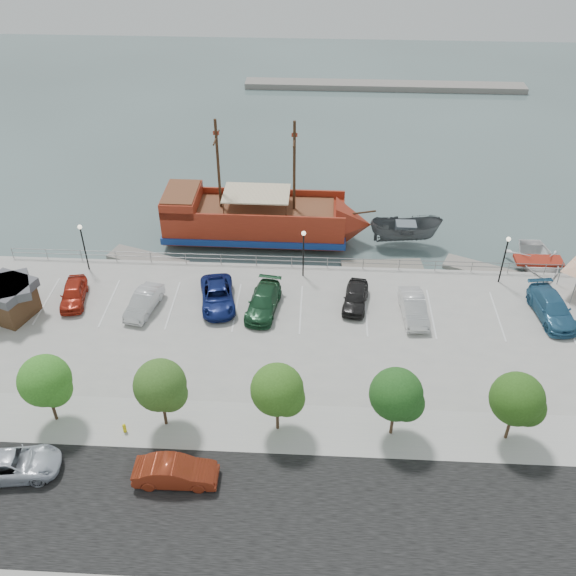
{
  "coord_description": "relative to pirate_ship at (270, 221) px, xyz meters",
  "views": [
    {
      "loc": [
        1.09,
        -36.78,
        30.76
      ],
      "look_at": [
        -1.0,
        2.0,
        2.0
      ],
      "focal_mm": 40.0,
      "sensor_mm": 36.0,
      "label": 1
    }
  ],
  "objects": [
    {
      "name": "ground",
      "position": [
        3.25,
        -13.52,
        -2.02
      ],
      "size": [
        160.0,
        160.0,
        0.0
      ],
      "primitive_type": "plane",
      "color": "#435453"
    },
    {
      "name": "parked_car_c",
      "position": [
        -3.23,
        -11.19,
        -0.26
      ],
      "size": [
        3.53,
        5.83,
        1.51
      ],
      "primitive_type": "imported",
      "rotation": [
        0.0,
        0.0,
        0.2
      ],
      "color": "navy",
      "rests_on": "land_slab"
    },
    {
      "name": "street_sedan",
      "position": [
        -3.26,
        -27.73,
        -0.23
      ],
      "size": [
        4.81,
        1.75,
        1.58
      ],
      "primitive_type": "imported",
      "rotation": [
        0.0,
        0.0,
        1.59
      ],
      "color": "maroon",
      "rests_on": "street"
    },
    {
      "name": "lamp_post_mid",
      "position": [
        3.25,
        -7.02,
        1.92
      ],
      "size": [
        0.36,
        0.36,
        4.28
      ],
      "color": "black",
      "rests_on": "land_slab"
    },
    {
      "name": "speedboat",
      "position": [
        23.28,
        -3.87,
        -1.33
      ],
      "size": [
        4.75,
        6.63,
        1.37
      ],
      "primitive_type": "imported",
      "rotation": [
        0.0,
        0.0,
        0.0
      ],
      "color": "white",
      "rests_on": "ground"
    },
    {
      "name": "sidewalk",
      "position": [
        3.25,
        -23.52,
        -1.0
      ],
      "size": [
        100.0,
        4.0,
        0.05
      ],
      "primitive_type": "cube",
      "color": "#A9A9A7",
      "rests_on": "land_slab"
    },
    {
      "name": "lamp_post_left",
      "position": [
        -14.75,
        -7.02,
        1.92
      ],
      "size": [
        0.36,
        0.36,
        4.28
      ],
      "color": "black",
      "rests_on": "land_slab"
    },
    {
      "name": "tree_d",
      "position": [
        2.39,
        -23.59,
        2.28
      ],
      "size": [
        3.3,
        3.2,
        5.0
      ],
      "color": "#473321",
      "rests_on": "sidewalk"
    },
    {
      "name": "dock_west",
      "position": [
        -10.49,
        -4.32,
        -1.81
      ],
      "size": [
        7.56,
        4.33,
        0.42
      ],
      "primitive_type": "cube",
      "rotation": [
        0.0,
        0.0,
        -0.33
      ],
      "color": "gray",
      "rests_on": "ground"
    },
    {
      "name": "patrol_boat",
      "position": [
        12.26,
        -0.21,
        -0.77
      ],
      "size": [
        6.51,
        2.61,
        2.49
      ],
      "primitive_type": "imported",
      "rotation": [
        0.0,
        0.0,
        1.6
      ],
      "color": "#4E5255",
      "rests_on": "ground"
    },
    {
      "name": "parked_car_b",
      "position": [
        -8.76,
        -12.23,
        -0.28
      ],
      "size": [
        2.42,
        4.7,
        1.47
      ],
      "primitive_type": "imported",
      "rotation": [
        0.0,
        0.0,
        -0.2
      ],
      "color": "silver",
      "rests_on": "land_slab"
    },
    {
      "name": "tree_b",
      "position": [
        -11.61,
        -23.59,
        2.28
      ],
      "size": [
        3.3,
        3.2,
        5.0
      ],
      "color": "#473321",
      "rests_on": "sidewalk"
    },
    {
      "name": "tree_e",
      "position": [
        9.39,
        -23.59,
        2.28
      ],
      "size": [
        3.3,
        3.2,
        5.0
      ],
      "color": "#473321",
      "rests_on": "sidewalk"
    },
    {
      "name": "street",
      "position": [
        3.25,
        -29.52,
        -1.01
      ],
      "size": [
        100.0,
        8.0,
        0.04
      ],
      "primitive_type": "cube",
      "color": "black",
      "rests_on": "land_slab"
    },
    {
      "name": "seawall_railing",
      "position": [
        3.25,
        -5.72,
        -0.49
      ],
      "size": [
        50.0,
        0.06,
        1.0
      ],
      "color": "gray",
      "rests_on": "land_slab"
    },
    {
      "name": "dock_east",
      "position": [
        18.75,
        -4.32,
        -1.82
      ],
      "size": [
        7.0,
        4.55,
        0.39
      ],
      "primitive_type": "cube",
      "rotation": [
        0.0,
        0.0,
        -0.42
      ],
      "color": "gray",
      "rests_on": "ground"
    },
    {
      "name": "parked_car_f",
      "position": [
        11.76,
        -11.88,
        -0.24
      ],
      "size": [
        1.98,
        4.85,
        1.56
      ],
      "primitive_type": "imported",
      "rotation": [
        0.0,
        0.0,
        0.07
      ],
      "color": "silver",
      "rests_on": "land_slab"
    },
    {
      "name": "parked_car_d",
      "position": [
        0.38,
        -11.74,
        -0.26
      ],
      "size": [
        2.84,
        5.49,
        1.52
      ],
      "primitive_type": "imported",
      "rotation": [
        0.0,
        0.0,
        -0.14
      ],
      "color": "#1A4528",
      "rests_on": "land_slab"
    },
    {
      "name": "pirate_ship",
      "position": [
        0.0,
        0.0,
        0.0
      ],
      "size": [
        19.14,
        5.47,
        12.04
      ],
      "rotation": [
        0.0,
        0.0,
        -0.01
      ],
      "color": "maroon",
      "rests_on": "ground"
    },
    {
      "name": "fire_hydrant",
      "position": [
        -7.16,
        -24.32,
        -0.65
      ],
      "size": [
        0.23,
        0.23,
        0.68
      ],
      "rotation": [
        0.0,
        0.0,
        0.14
      ],
      "color": "yellow",
      "rests_on": "sidewalk"
    },
    {
      "name": "lamp_post_right",
      "position": [
        19.25,
        -7.02,
        1.92
      ],
      "size": [
        0.36,
        0.36,
        4.28
      ],
      "color": "black",
      "rests_on": "land_slab"
    },
    {
      "name": "street_van",
      "position": [
        -12.7,
        -27.68,
        -0.27
      ],
      "size": [
        5.66,
        3.25,
        1.49
      ],
      "primitive_type": "imported",
      "rotation": [
        0.0,
        0.0,
        1.72
      ],
      "color": "silver",
      "rests_on": "street"
    },
    {
      "name": "tree_f",
      "position": [
        16.39,
        -23.59,
        2.28
      ],
      "size": [
        3.3,
        3.2,
        5.0
      ],
      "color": "#473321",
      "rests_on": "sidewalk"
    },
    {
      "name": "parked_car_e",
      "position": [
        7.43,
        -10.72,
        -0.27
      ],
      "size": [
        2.39,
        4.59,
        1.49
      ],
      "primitive_type": "imported",
      "rotation": [
        0.0,
        0.0,
        -0.15
      ],
      "color": "black",
      "rests_on": "land_slab"
    },
    {
      "name": "shed",
      "position": [
        -18.65,
        -13.38,
        0.49
      ],
      "size": [
        4.41,
        4.41,
        2.83
      ],
      "rotation": [
        0.0,
        0.0,
        -0.35
      ],
      "color": "#4C321D",
      "rests_on": "land_slab"
    },
    {
      "name": "tree_c",
      "position": [
        -4.61,
        -23.59,
        2.28
      ],
      "size": [
        3.3,
        3.2,
        5.0
      ],
      "color": "#473321",
      "rests_on": "sidewalk"
    },
    {
      "name": "dock_mid",
      "position": [
        10.04,
        -4.32,
        -1.82
      ],
      "size": [
        7.15,
        2.67,
        0.4
      ],
      "primitive_type": "cube",
      "rotation": [
        0.0,
        0.0,
        0.1
      ],
      "color": "gray",
      "rests_on": "ground"
    },
    {
      "name": "parked_car_h",
      "position": [
        22.19,
        -11.39,
        -0.2
      ],
      "size": [
        3.04,
        5.91,
        1.64
      ],
      "primitive_type": "imported",
      "rotation": [
        0.0,
        0.0,
        0.14
      ],
      "color": "#2D6489",
      "rests_on": "land_slab"
    },
    {
      "name": "parked_car_a",
      "position": [
        -14.51,
        -11.43,
        -0.27
      ],
      "size": [
        2.48,
        4.61,
        1.49
      ],
      "primitive_type": "imported",
      "rotation": [
        0.0,
        0.0,
        0.17
      ],
      "color": "#A62413",
      "rests_on": "land_slab"
    },
    {
      "name": "far_shore",
      "position": [
        13.25,
        41.48,
        -1.62
      ],
      "size": [
        40.0,
        3.0,
        0.8
      ],
      "primitive_type": "cube",
      "color": "gray",
      "rests_on": "ground"
    }
  ]
}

